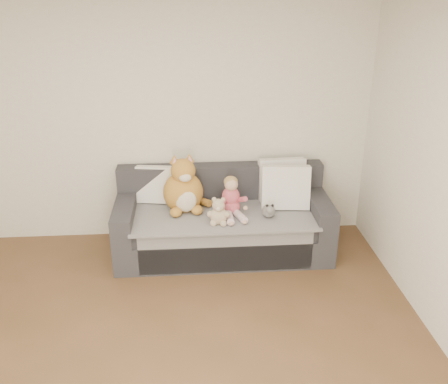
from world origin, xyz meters
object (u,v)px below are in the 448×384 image
toddler (232,199)px  sippy_cup (215,211)px  plush_cat (184,189)px  sofa (223,223)px  teddy_bear (219,213)px

toddler → sippy_cup: size_ratio=3.67×
toddler → sippy_cup: (-0.17, -0.04, -0.11)m
plush_cat → sippy_cup: size_ratio=5.60×
sofa → sippy_cup: bearing=-118.6°
plush_cat → toddler: bearing=-26.9°
toddler → teddy_bear: 0.26m
toddler → sofa: bearing=115.2°
teddy_bear → sofa: bearing=86.4°
teddy_bear → sippy_cup: size_ratio=2.53×
sofa → toddler: size_ratio=5.33×
toddler → plush_cat: size_ratio=0.65×
sofa → plush_cat: bearing=176.8°
sofa → toddler: 0.36m
toddler → plush_cat: plush_cat is taller
plush_cat → teddy_bear: 0.50m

